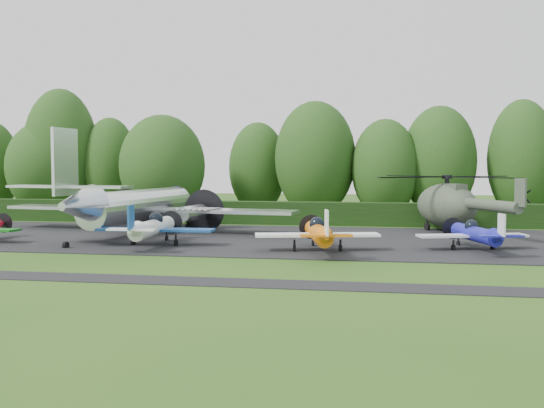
% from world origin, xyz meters
% --- Properties ---
extents(ground, '(160.00, 160.00, 0.00)m').
position_xyz_m(ground, '(0.00, 0.00, 0.00)').
color(ground, '#214C15').
rests_on(ground, ground).
extents(apron, '(70.00, 18.00, 0.01)m').
position_xyz_m(apron, '(0.00, 10.00, 0.00)').
color(apron, black).
rests_on(apron, ground).
extents(taxiway_verge, '(70.00, 2.00, 0.00)m').
position_xyz_m(taxiway_verge, '(0.00, -6.00, 0.00)').
color(taxiway_verge, black).
rests_on(taxiway_verge, ground).
extents(hedgerow, '(90.00, 1.60, 2.00)m').
position_xyz_m(hedgerow, '(0.00, 21.00, 0.00)').
color(hedgerow, black).
rests_on(hedgerow, ground).
extents(transport_plane, '(24.16, 18.53, 7.74)m').
position_xyz_m(transport_plane, '(-7.39, 11.92, 2.16)').
color(transport_plane, silver).
rests_on(transport_plane, ground).
extents(light_plane_white, '(7.64, 8.03, 2.93)m').
position_xyz_m(light_plane_white, '(-3.57, 4.94, 1.22)').
color(light_plane_white, white).
rests_on(light_plane_white, ground).
extents(light_plane_orange, '(7.43, 7.81, 2.85)m').
position_xyz_m(light_plane_orange, '(7.07, 3.96, 1.19)').
color(light_plane_orange, '#D4670C').
rests_on(light_plane_orange, ground).
extents(light_plane_blue, '(6.68, 7.03, 2.57)m').
position_xyz_m(light_plane_blue, '(16.34, 6.11, 1.07)').
color(light_plane_blue, '#191A98').
rests_on(light_plane_blue, ground).
extents(helicopter, '(13.74, 16.09, 4.43)m').
position_xyz_m(helicopter, '(15.90, 17.06, 2.38)').
color(helicopter, '#343D2F').
rests_on(helicopter, ground).
extents(tree_0, '(5.92, 5.92, 10.42)m').
position_xyz_m(tree_0, '(-18.11, 30.71, 5.20)').
color(tree_0, black).
rests_on(tree_0, ground).
extents(tree_1, '(8.56, 8.56, 10.27)m').
position_xyz_m(tree_1, '(-10.68, 26.52, 5.13)').
color(tree_1, black).
rests_on(tree_1, ground).
extents(tree_2, '(6.45, 6.45, 11.70)m').
position_xyz_m(tree_2, '(24.58, 31.36, 5.83)').
color(tree_2, black).
rests_on(tree_2, ground).
extents(tree_4, '(6.35, 6.35, 9.94)m').
position_xyz_m(tree_4, '(-2.33, 33.87, 4.96)').
color(tree_4, black).
rests_on(tree_4, ground).
extents(tree_5, '(6.62, 6.62, 9.82)m').
position_xyz_m(tree_5, '(11.36, 29.76, 4.90)').
color(tree_5, black).
rests_on(tree_5, ground).
extents(tree_7, '(7.86, 7.86, 13.54)m').
position_xyz_m(tree_7, '(-23.40, 29.85, 6.76)').
color(tree_7, black).
rests_on(tree_7, ground).
extents(tree_8, '(8.32, 8.32, 11.80)m').
position_xyz_m(tree_8, '(4.29, 30.71, 5.89)').
color(tree_8, black).
rests_on(tree_8, ground).
extents(tree_9, '(7.35, 7.35, 11.17)m').
position_xyz_m(tree_9, '(16.70, 31.06, 5.57)').
color(tree_9, black).
rests_on(tree_9, ground).
extents(tree_11, '(8.43, 8.43, 10.04)m').
position_xyz_m(tree_11, '(-24.94, 29.32, 5.01)').
color(tree_11, black).
rests_on(tree_11, ground).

